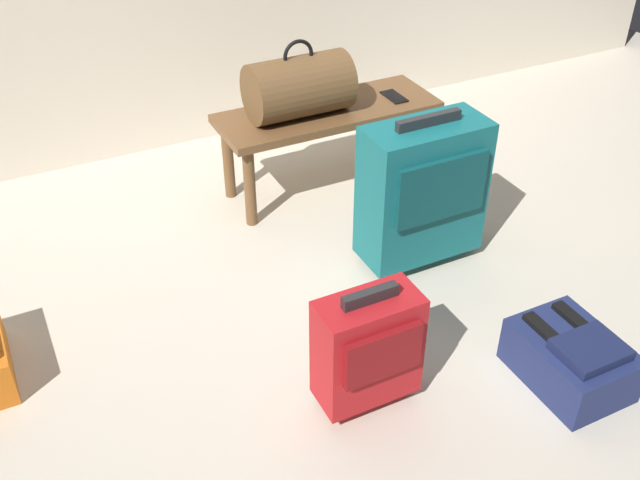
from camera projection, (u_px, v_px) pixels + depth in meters
ground_plane at (342, 307)px, 2.78m from camera, size 6.60×6.60×0.00m
bench at (328, 121)px, 3.30m from camera, size 1.00×0.36×0.40m
duffel_bag_brown at (299, 86)px, 3.14m from camera, size 0.44×0.26×0.34m
cell_phone at (394, 96)px, 3.36m from camera, size 0.07×0.14×0.01m
suitcase_upright_teal at (423, 190)px, 2.84m from camera, size 0.48×0.25×0.65m
suitcase_small_red at (368, 348)px, 2.26m from camera, size 0.32×0.19×0.46m
backpack_navy at (571, 359)px, 2.42m from camera, size 0.28×0.38×0.21m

